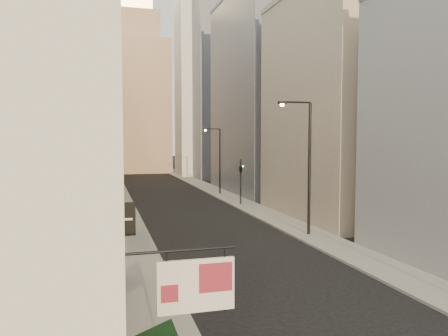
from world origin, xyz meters
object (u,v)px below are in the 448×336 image
at_px(streetlamp_mid, 306,160).
at_px(clock_tower, 135,91).
at_px(streetlamp_far, 218,157).
at_px(traffic_light_left, 120,172).
at_px(traffic_light_right, 241,170).
at_px(white_tower, 198,80).

bearing_deg(streetlamp_mid, clock_tower, 97.15).
xyz_separation_m(streetlamp_mid, streetlamp_far, (0.03, 24.92, -0.77)).
relative_size(streetlamp_mid, traffic_light_left, 1.97).
distance_m(streetlamp_mid, traffic_light_left, 22.45).
bearing_deg(clock_tower, traffic_light_right, -82.37).
relative_size(clock_tower, traffic_light_right, 8.98).
distance_m(streetlamp_far, traffic_light_left, 14.12).
bearing_deg(streetlamp_mid, traffic_light_left, 125.29).
relative_size(streetlamp_mid, streetlamp_far, 1.16).
bearing_deg(traffic_light_left, white_tower, -120.93).
relative_size(white_tower, streetlamp_mid, 4.22).
height_order(clock_tower, streetlamp_mid, clock_tower).
xyz_separation_m(clock_tower, traffic_light_left, (-5.47, -50.11, -14.03)).
distance_m(traffic_light_left, traffic_light_right, 12.89).
distance_m(clock_tower, white_tower, 17.83).
distance_m(streetlamp_mid, streetlamp_far, 24.93).
bearing_deg(white_tower, traffic_light_left, -114.51).
height_order(clock_tower, streetlamp_far, clock_tower).
xyz_separation_m(traffic_light_left, traffic_light_right, (12.56, -2.87, 0.22)).
xyz_separation_m(white_tower, traffic_light_right, (-3.90, -38.97, -14.79)).
bearing_deg(clock_tower, streetlamp_mid, -84.15).
xyz_separation_m(streetlamp_mid, traffic_light_left, (-12.50, 18.54, -2.01)).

